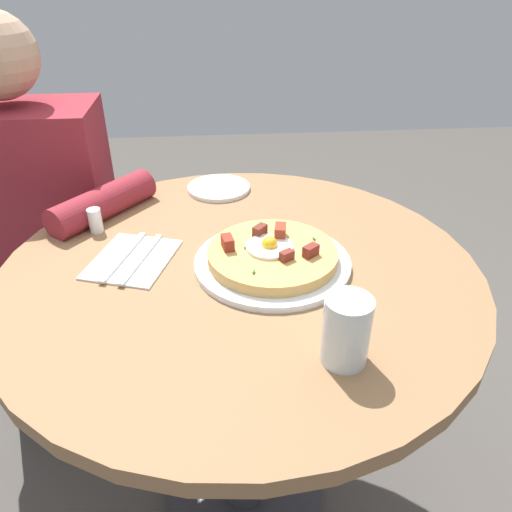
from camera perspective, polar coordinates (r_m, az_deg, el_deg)
The scene contains 11 objects.
ground_plane at distance 1.46m, azimuth -1.34°, elevation -25.88°, with size 6.00×6.00×0.00m, color #4C4742.
dining_table at distance 1.03m, azimuth -1.72°, elevation -9.14°, with size 0.90×0.90×0.73m.
person_seated at distance 1.46m, azimuth -22.75°, elevation -0.70°, with size 0.52×0.44×1.14m.
pizza_plate at distance 0.92m, azimuth 1.90°, elevation -0.75°, with size 0.29×0.29×0.01m, color white.
breakfast_pizza at distance 0.91m, azimuth 1.89°, elevation 0.28°, with size 0.24×0.24×0.05m.
bread_plate at distance 1.23m, azimuth -4.32°, elevation 7.85°, with size 0.15×0.15×0.01m, color white.
napkin at distance 0.97m, azimuth -14.06°, elevation -0.36°, with size 0.17×0.14×0.00m, color white.
fork at distance 0.97m, azimuth -15.05°, elevation -0.00°, with size 0.18×0.01×0.01m, color silver.
knife at distance 0.96m, azimuth -13.13°, elevation -0.26°, with size 0.18×0.01×0.01m, color silver.
water_glass at distance 0.71m, azimuth 10.38°, elevation -8.47°, with size 0.07×0.07×0.11m, color silver.
salt_shaker at distance 1.08m, azimuth -18.08°, elevation 3.93°, with size 0.03×0.03×0.05m, color white.
Camera 1 is at (0.04, 0.78, 1.24)m, focal length 34.62 mm.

